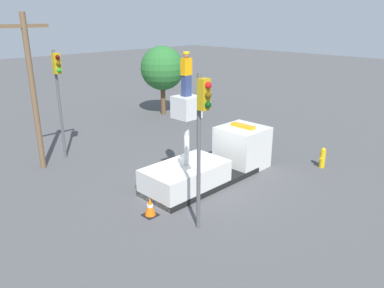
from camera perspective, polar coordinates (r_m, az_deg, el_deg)
name	(u,v)px	position (r m, az deg, el deg)	size (l,w,h in m)	color
ground_plane	(202,183)	(17.10, 1.53, -5.98)	(120.00, 120.00, 0.00)	#4C4C4F
bucket_truck	(213,162)	(17.26, 3.21, -2.77)	(6.82, 2.18, 4.15)	black
worker	(186,74)	(14.98, -0.87, 10.60)	(0.40, 0.26, 1.75)	navy
traffic_light_pole	(202,124)	(12.13, 1.52, 3.12)	(0.34, 0.57, 5.52)	#515156
traffic_light_across	(58,84)	(20.11, -19.71, 8.64)	(0.34, 0.57, 5.64)	#515156
fire_hydrant	(323,158)	(19.74, 19.27, -1.99)	(0.51, 0.27, 1.04)	gold
traffic_cone_rear	(150,207)	(14.43, -6.42, -9.49)	(0.52, 0.52, 0.76)	black
tree_left_bg	(162,68)	(28.44, -4.54, 11.41)	(3.25, 3.25, 5.14)	brown
utility_pole	(33,88)	(19.14, -23.12, 7.82)	(2.20, 0.26, 7.38)	brown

